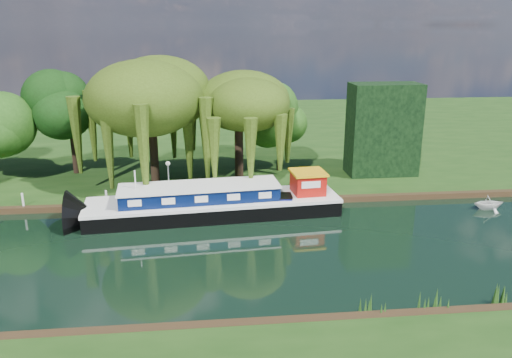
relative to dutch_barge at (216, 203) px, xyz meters
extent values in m
plane|color=black|center=(-4.12, -6.31, -0.95)|extent=(120.00, 120.00, 0.00)
cube|color=black|center=(-4.12, 27.69, -0.72)|extent=(120.00, 52.00, 0.45)
cube|color=black|center=(-0.16, -0.01, -0.50)|extent=(18.28, 5.53, 1.20)
cube|color=silver|center=(-0.16, -0.01, 0.20)|extent=(18.38, 5.62, 0.22)
cube|color=#051238|center=(-1.15, -0.10, 0.80)|extent=(11.37, 3.83, 0.95)
cube|color=silver|center=(-1.15, -0.10, 1.33)|extent=(11.58, 4.04, 0.12)
cube|color=#99100B|center=(6.82, 0.59, 1.07)|extent=(2.38, 2.38, 1.50)
cube|color=#D1980E|center=(6.82, 0.59, 1.90)|extent=(2.65, 2.65, 0.16)
cylinder|color=silver|center=(-5.54, -0.48, 1.52)|extent=(0.10, 0.10, 2.40)
cube|color=navy|center=(1.63, -0.21, -0.65)|extent=(10.89, 2.31, 0.81)
cube|color=navy|center=(1.63, -0.21, 0.09)|extent=(7.63, 1.71, 0.68)
cube|color=black|center=(1.63, -0.21, 0.48)|extent=(7.72, 1.80, 0.09)
cube|color=silver|center=(-1.24, -0.77, 0.13)|extent=(0.54, 0.07, 0.29)
cube|color=silver|center=(0.65, -0.86, 0.13)|extent=(0.54, 0.07, 0.29)
cube|color=silver|center=(2.55, -0.95, 0.13)|extent=(0.54, 0.07, 0.29)
cube|color=silver|center=(4.44, -1.04, 0.13)|extent=(0.54, 0.07, 0.29)
imported|color=silver|center=(20.30, -0.89, -0.95)|extent=(2.34, 2.03, 1.21)
cylinder|color=black|center=(-4.90, 6.55, 2.48)|extent=(0.77, 0.77, 5.95)
ellipsoid|color=#2C3F0D|center=(-4.90, 6.55, 6.78)|extent=(8.31, 8.31, 5.37)
cylinder|color=black|center=(2.10, 5.99, 2.02)|extent=(0.71, 0.71, 5.03)
ellipsoid|color=#2C3F0D|center=(2.10, 5.99, 5.65)|extent=(6.87, 6.87, 4.44)
cylinder|color=black|center=(-12.29, 10.65, 2.70)|extent=(0.56, 0.56, 6.39)
ellipsoid|color=black|center=(-12.29, 10.65, 5.31)|extent=(5.11, 5.11, 5.11)
cylinder|color=black|center=(6.04, 9.68, 2.12)|extent=(0.45, 0.45, 5.23)
ellipsoid|color=#1B3F0F|center=(6.04, 9.68, 4.26)|extent=(4.19, 4.19, 4.19)
cube|color=black|center=(14.88, 7.69, 3.50)|extent=(6.00, 3.00, 8.00)
cylinder|color=silver|center=(-3.62, 4.19, 0.60)|extent=(0.10, 0.10, 2.20)
sphere|color=white|center=(-3.62, 4.19, 1.88)|extent=(0.36, 0.36, 0.36)
cylinder|color=silver|center=(-14.12, 2.09, 0.00)|extent=(0.16, 0.16, 1.00)
cylinder|color=silver|center=(-8.12, 2.09, 0.00)|extent=(0.16, 0.16, 1.00)
cylinder|color=silver|center=(-1.12, 2.09, 0.00)|extent=(0.16, 0.16, 1.00)
cylinder|color=silver|center=(4.88, 2.09, 0.00)|extent=(0.16, 0.16, 1.00)
cone|color=#154312|center=(9.88, -13.91, -0.40)|extent=(1.20, 1.20, 1.10)
cone|color=#154312|center=(13.38, -13.71, -0.40)|extent=(1.20, 1.20, 1.10)
cone|color=#154312|center=(6.88, -14.01, -0.40)|extent=(1.20, 1.20, 1.10)
camera|label=1|loc=(-0.57, -33.97, 12.26)|focal=35.00mm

